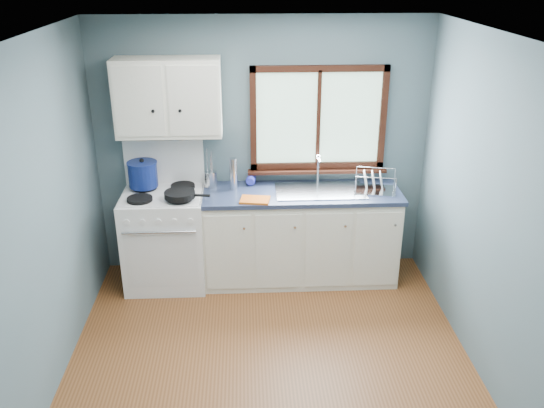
{
  "coord_description": "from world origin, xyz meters",
  "views": [
    {
      "loc": [
        -0.17,
        -3.54,
        2.96
      ],
      "look_at": [
        0.05,
        0.9,
        1.05
      ],
      "focal_mm": 38.0,
      "sensor_mm": 36.0,
      "label": 1
    }
  ],
  "objects_px": {
    "base_cabinets": "(300,240)",
    "dish_rack": "(374,185)",
    "sink": "(320,197)",
    "thermos": "(233,174)",
    "gas_range": "(166,236)",
    "skillet": "(180,194)",
    "stockpot": "(143,174)",
    "utensil_crock": "(211,179)"
  },
  "relations": [
    {
      "from": "sink",
      "to": "skillet",
      "type": "xyz_separation_m",
      "value": [
        -1.3,
        -0.19,
        0.13
      ]
    },
    {
      "from": "base_cabinets",
      "to": "thermos",
      "type": "xyz_separation_m",
      "value": [
        -0.64,
        0.09,
        0.66
      ]
    },
    {
      "from": "thermos",
      "to": "sink",
      "type": "bearing_deg",
      "value": -6.58
    },
    {
      "from": "base_cabinets",
      "to": "sink",
      "type": "xyz_separation_m",
      "value": [
        0.18,
        -0.0,
        0.45
      ]
    },
    {
      "from": "skillet",
      "to": "gas_range",
      "type": "bearing_deg",
      "value": 146.95
    },
    {
      "from": "dish_rack",
      "to": "utensil_crock",
      "type": "bearing_deg",
      "value": -174.33
    },
    {
      "from": "base_cabinets",
      "to": "stockpot",
      "type": "bearing_deg",
      "value": 175.86
    },
    {
      "from": "base_cabinets",
      "to": "sink",
      "type": "relative_size",
      "value": 2.2
    },
    {
      "from": "gas_range",
      "to": "base_cabinets",
      "type": "xyz_separation_m",
      "value": [
        1.31,
        0.02,
        -0.08
      ]
    },
    {
      "from": "sink",
      "to": "stockpot",
      "type": "xyz_separation_m",
      "value": [
        -1.67,
        0.11,
        0.22
      ]
    },
    {
      "from": "stockpot",
      "to": "thermos",
      "type": "distance_m",
      "value": 0.85
    },
    {
      "from": "utensil_crock",
      "to": "base_cabinets",
      "type": "bearing_deg",
      "value": -10.62
    },
    {
      "from": "gas_range",
      "to": "base_cabinets",
      "type": "bearing_deg",
      "value": 0.82
    },
    {
      "from": "thermos",
      "to": "dish_rack",
      "type": "relative_size",
      "value": 0.7
    },
    {
      "from": "dish_rack",
      "to": "thermos",
      "type": "bearing_deg",
      "value": -172.54
    },
    {
      "from": "gas_range",
      "to": "utensil_crock",
      "type": "xyz_separation_m",
      "value": [
        0.45,
        0.18,
        0.51
      ]
    },
    {
      "from": "utensil_crock",
      "to": "thermos",
      "type": "bearing_deg",
      "value": -16.94
    },
    {
      "from": "sink",
      "to": "skillet",
      "type": "height_order",
      "value": "sink"
    },
    {
      "from": "gas_range",
      "to": "dish_rack",
      "type": "relative_size",
      "value": 3.11
    },
    {
      "from": "sink",
      "to": "skillet",
      "type": "distance_m",
      "value": 1.32
    },
    {
      "from": "utensil_crock",
      "to": "stockpot",
      "type": "bearing_deg",
      "value": -175.19
    },
    {
      "from": "skillet",
      "to": "stockpot",
      "type": "relative_size",
      "value": 1.37
    },
    {
      "from": "sink",
      "to": "thermos",
      "type": "height_order",
      "value": "thermos"
    },
    {
      "from": "gas_range",
      "to": "thermos",
      "type": "distance_m",
      "value": 0.89
    },
    {
      "from": "base_cabinets",
      "to": "dish_rack",
      "type": "distance_m",
      "value": 0.89
    },
    {
      "from": "sink",
      "to": "skillet",
      "type": "relative_size",
      "value": 1.92
    },
    {
      "from": "base_cabinets",
      "to": "stockpot",
      "type": "height_order",
      "value": "stockpot"
    },
    {
      "from": "gas_range",
      "to": "stockpot",
      "type": "bearing_deg",
      "value": 145.58
    },
    {
      "from": "dish_rack",
      "to": "base_cabinets",
      "type": "bearing_deg",
      "value": -169.11
    },
    {
      "from": "dish_rack",
      "to": "sink",
      "type": "bearing_deg",
      "value": -169.51
    },
    {
      "from": "gas_range",
      "to": "thermos",
      "type": "relative_size",
      "value": 4.41
    },
    {
      "from": "sink",
      "to": "utensil_crock",
      "type": "distance_m",
      "value": 1.06
    },
    {
      "from": "base_cabinets",
      "to": "skillet",
      "type": "distance_m",
      "value": 1.27
    },
    {
      "from": "gas_range",
      "to": "skillet",
      "type": "bearing_deg",
      "value": -42.25
    },
    {
      "from": "skillet",
      "to": "sink",
      "type": "bearing_deg",
      "value": 17.45
    },
    {
      "from": "stockpot",
      "to": "utensil_crock",
      "type": "height_order",
      "value": "utensil_crock"
    },
    {
      "from": "skillet",
      "to": "utensil_crock",
      "type": "xyz_separation_m",
      "value": [
        0.26,
        0.35,
        0.01
      ]
    },
    {
      "from": "gas_range",
      "to": "base_cabinets",
      "type": "height_order",
      "value": "gas_range"
    },
    {
      "from": "base_cabinets",
      "to": "dish_rack",
      "type": "xyz_separation_m",
      "value": [
        0.69,
        -0.02,
        0.56
      ]
    },
    {
      "from": "base_cabinets",
      "to": "dish_rack",
      "type": "relative_size",
      "value": 4.23
    },
    {
      "from": "gas_range",
      "to": "thermos",
      "type": "height_order",
      "value": "gas_range"
    },
    {
      "from": "skillet",
      "to": "base_cabinets",
      "type": "bearing_deg",
      "value": 18.78
    }
  ]
}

